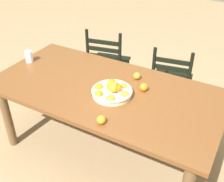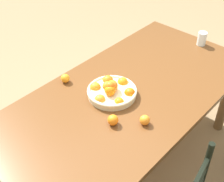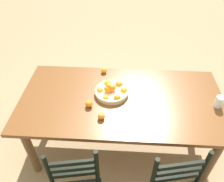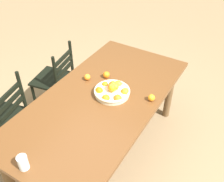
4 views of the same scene
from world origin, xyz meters
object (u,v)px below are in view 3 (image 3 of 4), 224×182
(orange_loose_0, at_px, (102,116))
(orange_loose_2, at_px, (104,70))
(fruit_bowl, at_px, (112,91))
(orange_loose_1, at_px, (89,104))
(drinking_glass, at_px, (219,102))
(dining_table, at_px, (122,105))

(orange_loose_0, relative_size, orange_loose_2, 1.00)
(fruit_bowl, height_order, orange_loose_1, fruit_bowl)
(drinking_glass, bearing_deg, orange_loose_0, 11.63)
(orange_loose_2, bearing_deg, drinking_glass, 157.58)
(dining_table, relative_size, orange_loose_1, 29.47)
(orange_loose_0, distance_m, drinking_glass, 1.12)
(dining_table, relative_size, fruit_bowl, 5.89)
(orange_loose_0, height_order, orange_loose_1, orange_loose_1)
(dining_table, distance_m, orange_loose_2, 0.49)
(fruit_bowl, bearing_deg, orange_loose_0, 78.02)
(fruit_bowl, height_order, orange_loose_0, fruit_bowl)
(orange_loose_1, height_order, drinking_glass, drinking_glass)
(orange_loose_1, bearing_deg, fruit_bowl, -136.72)
(drinking_glass, bearing_deg, fruit_bowl, -6.30)
(orange_loose_0, bearing_deg, dining_table, -122.97)
(dining_table, height_order, orange_loose_2, orange_loose_2)
(drinking_glass, bearing_deg, orange_loose_2, -22.42)
(dining_table, relative_size, orange_loose_2, 31.42)
(orange_loose_0, relative_size, drinking_glass, 0.56)
(orange_loose_0, bearing_deg, fruit_bowl, -101.98)
(dining_table, bearing_deg, orange_loose_2, -62.85)
(orange_loose_0, distance_m, orange_loose_1, 0.20)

